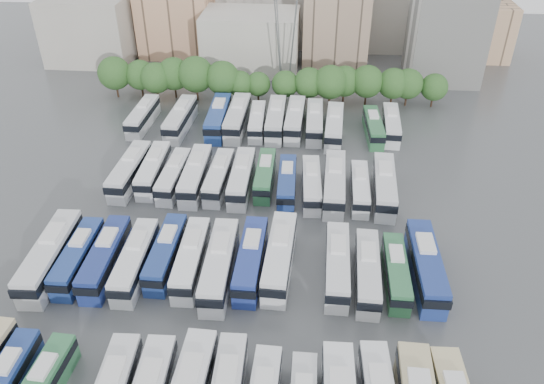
# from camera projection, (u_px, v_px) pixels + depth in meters

# --- Properties ---
(ground) EXTENTS (220.00, 220.00, 0.00)m
(ground) POSITION_uv_depth(u_px,v_px,m) (243.00, 241.00, 66.47)
(ground) COLOR #424447
(ground) RESTS_ON ground
(tree_line) EXTENTS (65.79, 7.89, 8.62)m
(tree_line) POSITION_uv_depth(u_px,v_px,m) (262.00, 79.00, 98.95)
(tree_line) COLOR black
(tree_line) RESTS_ON ground
(city_buildings) EXTENTS (102.00, 35.00, 20.00)m
(city_buildings) POSITION_uv_depth(u_px,v_px,m) (251.00, 16.00, 122.17)
(city_buildings) COLOR #9E998E
(city_buildings) RESTS_ON ground
(apartment_tower) EXTENTS (14.00, 14.00, 26.00)m
(apartment_tower) POSITION_uv_depth(u_px,v_px,m) (450.00, 15.00, 104.87)
(apartment_tower) COLOR silver
(apartment_tower) RESTS_ON ground
(bus_r1_s0) EXTENTS (3.47, 13.80, 4.30)m
(bus_r1_s0) POSITION_uv_depth(u_px,v_px,m) (51.00, 255.00, 60.90)
(bus_r1_s0) COLOR silver
(bus_r1_s0) RESTS_ON ground
(bus_r1_s1) EXTENTS (2.69, 11.73, 3.67)m
(bus_r1_s1) POSITION_uv_depth(u_px,v_px,m) (78.00, 257.00, 61.18)
(bus_r1_s1) COLOR navy
(bus_r1_s1) RESTS_ON ground
(bus_r1_s2) EXTENTS (2.93, 12.39, 3.87)m
(bus_r1_s2) POSITION_uv_depth(u_px,v_px,m) (105.00, 257.00, 60.96)
(bus_r1_s2) COLOR navy
(bus_r1_s2) RESTS_ON ground
(bus_r1_s3) EXTENTS (2.82, 12.23, 3.83)m
(bus_r1_s3) POSITION_uv_depth(u_px,v_px,m) (135.00, 260.00, 60.56)
(bus_r1_s3) COLOR silver
(bus_r1_s3) RESTS_ON ground
(bus_r1_s4) EXTENTS (2.69, 11.74, 3.67)m
(bus_r1_s4) POSITION_uv_depth(u_px,v_px,m) (166.00, 253.00, 61.79)
(bus_r1_s4) COLOR navy
(bus_r1_s4) RESTS_ON ground
(bus_r1_s5) EXTENTS (2.86, 12.14, 3.79)m
(bus_r1_s5) POSITION_uv_depth(u_px,v_px,m) (191.00, 258.00, 60.84)
(bus_r1_s5) COLOR white
(bus_r1_s5) RESTS_ON ground
(bus_r1_s6) EXTENTS (3.08, 13.26, 4.15)m
(bus_r1_s6) POSITION_uv_depth(u_px,v_px,m) (220.00, 264.00, 59.71)
(bus_r1_s6) COLOR silver
(bus_r1_s6) RESTS_ON ground
(bus_r1_s7) EXTENTS (2.88, 12.51, 3.91)m
(bus_r1_s7) POSITION_uv_depth(u_px,v_px,m) (251.00, 259.00, 60.65)
(bus_r1_s7) COLOR navy
(bus_r1_s7) RESTS_ON ground
(bus_r1_s8) EXTENTS (3.39, 13.29, 4.14)m
(bus_r1_s8) POSITION_uv_depth(u_px,v_px,m) (280.00, 256.00, 60.87)
(bus_r1_s8) COLOR silver
(bus_r1_s8) RESTS_ON ground
(bus_r1_s10) EXTENTS (2.86, 12.26, 3.83)m
(bus_r1_s10) POSITION_uv_depth(u_px,v_px,m) (337.00, 265.00, 59.91)
(bus_r1_s10) COLOR silver
(bus_r1_s10) RESTS_ON ground
(bus_r1_s11) EXTENTS (3.01, 11.98, 3.73)m
(bus_r1_s11) POSITION_uv_depth(u_px,v_px,m) (367.00, 271.00, 59.04)
(bus_r1_s11) COLOR silver
(bus_r1_s11) RESTS_ON ground
(bus_r1_s12) EXTENTS (2.46, 10.90, 3.41)m
(bus_r1_s12) POSITION_uv_depth(u_px,v_px,m) (396.00, 272.00, 59.24)
(bus_r1_s12) COLOR #2E6B41
(bus_r1_s12) RESTS_ON ground
(bus_r1_s13) EXTENTS (3.05, 13.25, 4.15)m
(bus_r1_s13) POSITION_uv_depth(u_px,v_px,m) (426.00, 265.00, 59.58)
(bus_r1_s13) COLOR navy
(bus_r1_s13) RESTS_ON ground
(bus_r2_s1) EXTENTS (3.18, 12.83, 4.00)m
(bus_r2_s1) POSITION_uv_depth(u_px,v_px,m) (130.00, 170.00, 76.78)
(bus_r2_s1) COLOR silver
(bus_r2_s1) RESTS_ON ground
(bus_r2_s2) EXTENTS (2.88, 12.12, 3.79)m
(bus_r2_s2) POSITION_uv_depth(u_px,v_px,m) (153.00, 169.00, 77.23)
(bus_r2_s2) COLOR silver
(bus_r2_s2) RESTS_ON ground
(bus_r2_s3) EXTENTS (2.91, 11.62, 3.62)m
(bus_r2_s3) POSITION_uv_depth(u_px,v_px,m) (174.00, 175.00, 75.99)
(bus_r2_s3) COLOR silver
(bus_r2_s3) RESTS_ON ground
(bus_r2_s4) EXTENTS (2.87, 12.74, 3.99)m
(bus_r2_s4) POSITION_uv_depth(u_px,v_px,m) (196.00, 175.00, 75.83)
(bus_r2_s4) COLOR silver
(bus_r2_s4) RESTS_ON ground
(bus_r2_s5) EXTENTS (2.94, 11.78, 3.67)m
(bus_r2_s5) POSITION_uv_depth(u_px,v_px,m) (219.00, 176.00, 75.70)
(bus_r2_s5) COLOR silver
(bus_r2_s5) RESTS_ON ground
(bus_r2_s6) EXTENTS (2.75, 12.44, 3.90)m
(bus_r2_s6) POSITION_uv_depth(u_px,v_px,m) (242.00, 177.00, 75.28)
(bus_r2_s6) COLOR silver
(bus_r2_s6) RESTS_ON ground
(bus_r2_s7) EXTENTS (2.48, 11.15, 3.49)m
(bus_r2_s7) POSITION_uv_depth(u_px,v_px,m) (265.00, 175.00, 76.23)
(bus_r2_s7) COLOR #2E6D41
(bus_r2_s7) RESTS_ON ground
(bus_r2_s8) EXTENTS (2.73, 11.24, 3.51)m
(bus_r2_s8) POSITION_uv_depth(u_px,v_px,m) (287.00, 182.00, 74.62)
(bus_r2_s8) COLOR navy
(bus_r2_s8) RESTS_ON ground
(bus_r2_s9) EXTENTS (3.08, 11.62, 3.61)m
(bus_r2_s9) POSITION_uv_depth(u_px,v_px,m) (312.00, 184.00, 74.10)
(bus_r2_s9) COLOR silver
(bus_r2_s9) RESTS_ON ground
(bus_r2_s10) EXTENTS (3.28, 13.36, 4.17)m
(bus_r2_s10) POSITION_uv_depth(u_px,v_px,m) (335.00, 183.00, 73.84)
(bus_r2_s10) COLOR silver
(bus_r2_s10) RESTS_ON ground
(bus_r2_s11) EXTENTS (2.54, 10.90, 3.41)m
(bus_r2_s11) POSITION_uv_depth(u_px,v_px,m) (360.00, 188.00, 73.46)
(bus_r2_s11) COLOR silver
(bus_r2_s11) RESTS_ON ground
(bus_r2_s12) EXTENTS (3.52, 13.19, 4.10)m
(bus_r2_s12) POSITION_uv_depth(u_px,v_px,m) (384.00, 185.00, 73.36)
(bus_r2_s12) COLOR silver
(bus_r2_s12) RESTS_ON ground
(bus_r3_s0) EXTENTS (3.00, 12.19, 3.80)m
(bus_r3_s0) POSITION_uv_depth(u_px,v_px,m) (143.00, 116.00, 92.10)
(bus_r3_s0) COLOR silver
(bus_r3_s0) RESTS_ON ground
(bus_r3_s2) EXTENTS (3.38, 13.19, 4.11)m
(bus_r3_s2) POSITION_uv_depth(u_px,v_px,m) (180.00, 118.00, 90.95)
(bus_r3_s2) COLOR silver
(bus_r3_s2) RESTS_ON ground
(bus_r3_s4) EXTENTS (3.25, 13.62, 4.25)m
(bus_r3_s4) POSITION_uv_depth(u_px,v_px,m) (218.00, 117.00, 91.10)
(bus_r3_s4) COLOR navy
(bus_r3_s4) RESTS_ON ground
(bus_r3_s5) EXTENTS (3.16, 13.69, 4.28)m
(bus_r3_s5) POSITION_uv_depth(u_px,v_px,m) (237.00, 117.00, 91.07)
(bus_r3_s5) COLOR silver
(bus_r3_s5) RESTS_ON ground
(bus_r3_s6) EXTENTS (2.92, 11.34, 3.53)m
(bus_r3_s6) POSITION_uv_depth(u_px,v_px,m) (257.00, 121.00, 90.70)
(bus_r3_s6) COLOR white
(bus_r3_s6) RESTS_ON ground
(bus_r3_s7) EXTENTS (2.99, 13.27, 4.16)m
(bus_r3_s7) POSITION_uv_depth(u_px,v_px,m) (276.00, 119.00, 90.67)
(bus_r3_s7) COLOR silver
(bus_r3_s7) RESTS_ON ground
(bus_r3_s8) EXTENTS (3.19, 13.07, 4.08)m
(bus_r3_s8) POSITION_uv_depth(u_px,v_px,m) (295.00, 119.00, 90.75)
(bus_r3_s8) COLOR silver
(bus_r3_s8) RESTS_ON ground
(bus_r3_s9) EXTENTS (2.84, 12.59, 3.94)m
(bus_r3_s9) POSITION_uv_depth(u_px,v_px,m) (314.00, 121.00, 90.12)
(bus_r3_s9) COLOR silver
(bus_r3_s9) RESTS_ON ground
(bus_r3_s10) EXTENTS (3.41, 12.93, 4.02)m
(bus_r3_s10) POSITION_uv_depth(u_px,v_px,m) (334.00, 126.00, 88.62)
(bus_r3_s10) COLOR silver
(bus_r3_s10) RESTS_ON ground
(bus_r3_s12) EXTENTS (3.05, 11.48, 3.57)m
(bus_r3_s12) POSITION_uv_depth(u_px,v_px,m) (373.00, 127.00, 88.87)
(bus_r3_s12) COLOR #2B663C
(bus_r3_s12) RESTS_ON ground
(bus_r3_s13) EXTENTS (3.11, 11.85, 3.69)m
(bus_r3_s13) POSITION_uv_depth(u_px,v_px,m) (391.00, 124.00, 89.50)
(bus_r3_s13) COLOR silver
(bus_r3_s13) RESTS_ON ground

